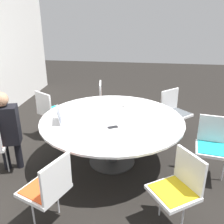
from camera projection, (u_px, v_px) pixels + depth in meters
name	position (u px, v px, depth m)	size (l,w,h in m)	color
ground_plane	(112.00, 161.00, 3.95)	(16.00, 16.00, 0.00)	black
conference_table	(112.00, 125.00, 3.71)	(2.10, 2.10, 0.74)	#333333
chair_1	(48.00, 186.00, 2.57)	(0.57, 0.56, 0.88)	white
chair_2	(179.00, 185.00, 2.59)	(0.60, 0.59, 0.88)	white
chair_3	(213.00, 143.00, 3.42)	(0.49, 0.50, 0.88)	white
chair_4	(174.00, 109.00, 4.56)	(0.61, 0.61, 0.88)	white
chair_5	(107.00, 99.00, 5.07)	(0.50, 0.48, 0.88)	white
chair_6	(50.00, 109.00, 4.56)	(0.59, 0.60, 0.88)	white
person_0	(6.00, 127.00, 3.44)	(0.33, 0.41, 1.23)	black
laptop	(63.00, 118.00, 3.53)	(0.37, 0.32, 0.21)	silver
coffee_cup	(126.00, 104.00, 4.10)	(0.08, 0.08, 0.10)	white
cell_phone	(113.00, 127.00, 3.38)	(0.13, 0.16, 0.01)	black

